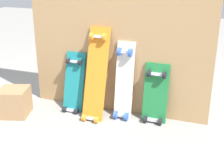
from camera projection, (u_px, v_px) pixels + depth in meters
ground_plane at (114, 113)px, 2.84m from camera, size 12.00×12.00×0.00m
plywood_wall_panel at (117, 12)px, 2.58m from camera, size 1.69×0.04×1.87m
skateboard_teal at (74, 86)px, 2.84m from camera, size 0.19×0.22×0.63m
skateboard_orange at (96, 78)px, 2.68m from camera, size 0.19×0.32×0.88m
skateboard_white at (124, 84)px, 2.68m from camera, size 0.16×0.19×0.75m
skateboard_green at (155, 97)px, 2.63m from camera, size 0.22×0.17×0.59m
wooden_crate at (14, 102)px, 2.77m from camera, size 0.32×0.32×0.25m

